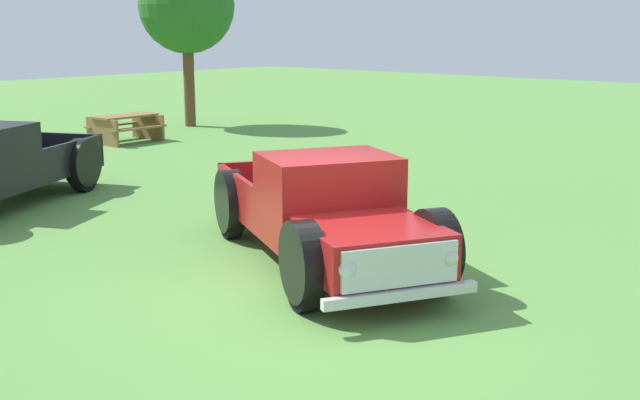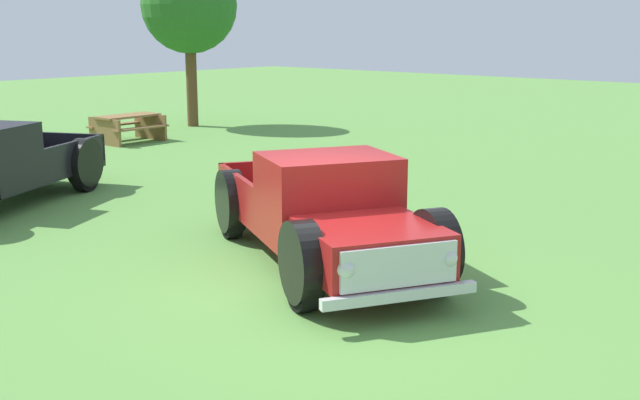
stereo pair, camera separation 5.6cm
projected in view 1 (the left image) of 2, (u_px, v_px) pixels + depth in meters
name	position (u px, v px, depth m)	size (l,w,h in m)	color
ground_plane	(321.00, 293.00, 9.91)	(80.00, 80.00, 0.00)	#5B9342
pickup_truck_foreground	(330.00, 216.00, 10.70)	(4.09, 5.42, 1.58)	maroon
picnic_table	(126.00, 125.00, 22.60)	(1.83, 1.52, 0.78)	olive
oak_tree_east	(186.00, 6.00, 25.47)	(3.11, 3.11, 5.49)	brown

